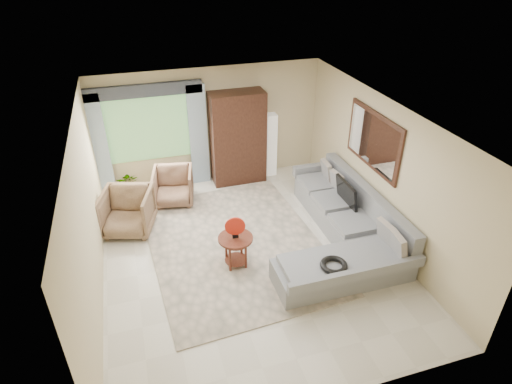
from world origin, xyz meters
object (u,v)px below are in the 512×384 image
object	(u,v)px
armchair_left	(127,212)
sectional_sofa	(344,229)
coffee_table	(236,251)
potted_plant	(128,183)
tv_screen	(347,193)
armchair_right	(173,186)
armoire	(238,138)
floor_lamp	(271,145)

from	to	relation	value
armchair_left	sectional_sofa	bearing A→B (deg)	-5.63
coffee_table	potted_plant	bearing A→B (deg)	118.17
tv_screen	coffee_table	bearing A→B (deg)	-166.23
sectional_sofa	armchair_right	distance (m)	3.66
sectional_sofa	armchair_right	size ratio (longest dim) A/B	4.18
potted_plant	armoire	xyz separation A→B (m)	(2.48, -0.12, 0.80)
coffee_table	floor_lamp	bearing A→B (deg)	61.45
sectional_sofa	tv_screen	size ratio (longest dim) A/B	4.68
coffee_table	armoire	world-z (taller)	armoire
tv_screen	armchair_left	xyz separation A→B (m)	(-4.04, 1.03, -0.30)
coffee_table	armoire	xyz separation A→B (m)	(0.84, 2.95, 0.74)
coffee_table	armchair_right	world-z (taller)	armchair_right
sectional_sofa	floor_lamp	world-z (taller)	floor_lamp
floor_lamp	armoire	bearing A→B (deg)	-175.71
sectional_sofa	floor_lamp	distance (m)	3.03
armchair_right	armoire	distance (m)	1.80
sectional_sofa	armoire	distance (m)	3.24
coffee_table	armchair_right	bearing A→B (deg)	107.01
armchair_left	armoire	distance (m)	2.94
potted_plant	armoire	world-z (taller)	armoire
tv_screen	armchair_right	bearing A→B (deg)	149.27
sectional_sofa	floor_lamp	bearing A→B (deg)	98.33
tv_screen	potted_plant	distance (m)	4.72
sectional_sofa	armchair_left	world-z (taller)	sectional_sofa
potted_plant	armchair_right	bearing A→B (deg)	-36.44
coffee_table	sectional_sofa	bearing A→B (deg)	1.46
armchair_right	floor_lamp	bearing A→B (deg)	25.54
armoire	sectional_sofa	bearing A→B (deg)	-66.94
armchair_left	potted_plant	xyz separation A→B (m)	(0.06, 1.47, -0.17)
armchair_right	armoire	xyz separation A→B (m)	(1.57, 0.55, 0.67)
tv_screen	floor_lamp	xyz separation A→B (m)	(-0.70, 2.44, 0.03)
coffee_table	armchair_left	xyz separation A→B (m)	(-1.70, 1.60, 0.11)
potted_plant	armoire	bearing A→B (deg)	-2.79
sectional_sofa	armchair_right	world-z (taller)	sectional_sofa
coffee_table	armchair_left	world-z (taller)	armchair_left
tv_screen	coffee_table	xyz separation A→B (m)	(-2.34, -0.57, -0.41)
armchair_right	floor_lamp	world-z (taller)	floor_lamp
potted_plant	sectional_sofa	bearing A→B (deg)	-39.09
floor_lamp	armchair_right	bearing A→B (deg)	-165.54
armoire	floor_lamp	world-z (taller)	armoire
armchair_left	armoire	size ratio (longest dim) A/B	0.44
tv_screen	potted_plant	bearing A→B (deg)	147.90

